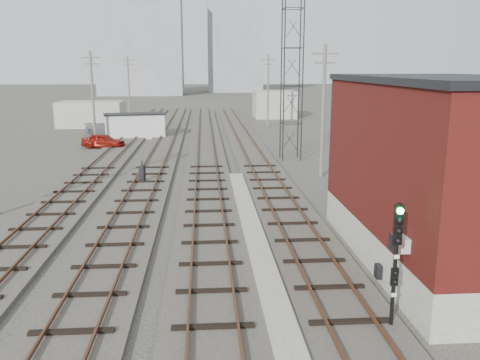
{
  "coord_description": "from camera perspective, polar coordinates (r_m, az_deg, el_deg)",
  "views": [
    {
      "loc": [
        -1.68,
        -6.37,
        7.57
      ],
      "look_at": [
        0.04,
        17.51,
        2.2
      ],
      "focal_mm": 38.0,
      "sensor_mm": 36.0,
      "label": 1
    }
  ],
  "objects": [
    {
      "name": "ground",
      "position": [
        66.82,
        -2.67,
        6.13
      ],
      "size": [
        320.0,
        320.0,
        0.0
      ],
      "primitive_type": "plane",
      "color": "#282621",
      "rests_on": "ground"
    },
    {
      "name": "utility_pole_right_a",
      "position": [
        35.44,
        9.33,
        7.99
      ],
      "size": [
        1.8,
        0.24,
        9.0
      ],
      "color": "#595147",
      "rests_on": "ground"
    },
    {
      "name": "car_red",
      "position": [
        49.8,
        -15.09,
        4.27
      ],
      "size": [
        4.31,
        2.53,
        1.38
      ],
      "primitive_type": "imported",
      "rotation": [
        0.0,
        0.0,
        1.33
      ],
      "color": "maroon",
      "rests_on": "ground"
    },
    {
      "name": "car_grey",
      "position": [
        59.55,
        -15.0,
        5.54
      ],
      "size": [
        4.78,
        3.45,
        1.29
      ],
      "primitive_type": "imported",
      "rotation": [
        0.0,
        0.0,
        1.15
      ],
      "color": "slate",
      "rests_on": "ground"
    },
    {
      "name": "track_left",
      "position": [
        46.64,
        -13.74,
        3.07
      ],
      "size": [
        3.2,
        90.0,
        0.39
      ],
      "color": "#332D28",
      "rests_on": "ground"
    },
    {
      "name": "track_right",
      "position": [
        46.17,
        1.13,
        3.34
      ],
      "size": [
        3.2,
        90.0,
        0.39
      ],
      "color": "#332D28",
      "rests_on": "ground"
    },
    {
      "name": "track_mid_left",
      "position": [
        46.14,
        -8.83,
        3.19
      ],
      "size": [
        3.2,
        90.0,
        0.39
      ],
      "color": "#332D28",
      "rests_on": "ground"
    },
    {
      "name": "apartment_left",
      "position": [
        142.5,
        -11.1,
        15.41
      ],
      "size": [
        22.0,
        14.0,
        30.0
      ],
      "primitive_type": "cube",
      "color": "gray",
      "rests_on": "ground"
    },
    {
      "name": "signal_mast",
      "position": [
        15.2,
        17.1,
        -8.43
      ],
      "size": [
        0.4,
        0.41,
        3.87
      ],
      "color": "gray",
      "rests_on": "ground"
    },
    {
      "name": "car_silver",
      "position": [
        60.08,
        -13.34,
        5.75
      ],
      "size": [
        4.53,
        2.65,
        1.41
      ],
      "primitive_type": "imported",
      "rotation": [
        0.0,
        0.0,
        1.28
      ],
      "color": "#AFB3B7",
      "rests_on": "ground"
    },
    {
      "name": "shed_left",
      "position": [
        68.16,
        -16.37,
        7.12
      ],
      "size": [
        8.0,
        5.0,
        3.2
      ],
      "primitive_type": "cube",
      "color": "gray",
      "rests_on": "ground"
    },
    {
      "name": "apartment_right",
      "position": [
        156.77,
        -0.6,
        14.63
      ],
      "size": [
        16.0,
        12.0,
        26.0
      ],
      "primitive_type": "cube",
      "color": "gray",
      "rests_on": "ground"
    },
    {
      "name": "utility_pole_right_b",
      "position": [
        64.95,
        3.16,
        10.18
      ],
      "size": [
        1.8,
        0.24,
        9.0
      ],
      "color": "#595147",
      "rests_on": "ground"
    },
    {
      "name": "utility_pole_left_c",
      "position": [
        77.18,
        -12.38,
        10.3
      ],
      "size": [
        1.8,
        0.24,
        9.0
      ],
      "color": "#595147",
      "rests_on": "ground"
    },
    {
      "name": "switch_stand",
      "position": [
        33.91,
        -10.91,
        0.68
      ],
      "size": [
        0.42,
        0.42,
        1.43
      ],
      "rotation": [
        0.0,
        0.0,
        -0.34
      ],
      "color": "black",
      "rests_on": "ground"
    },
    {
      "name": "brick_building",
      "position": [
        20.91,
        22.01,
        0.85
      ],
      "size": [
        6.54,
        12.2,
        7.22
      ],
      "color": "gray",
      "rests_on": "ground"
    },
    {
      "name": "utility_pole_left_b",
      "position": [
        52.57,
        -16.21,
        9.13
      ],
      "size": [
        1.8,
        0.24,
        9.0
      ],
      "color": "#595147",
      "rests_on": "ground"
    },
    {
      "name": "track_mid_right",
      "position": [
        45.98,
        -3.85,
        3.28
      ],
      "size": [
        3.2,
        90.0,
        0.39
      ],
      "color": "#332D28",
      "rests_on": "ground"
    },
    {
      "name": "shed_right",
      "position": [
        77.32,
        3.87,
        8.49
      ],
      "size": [
        6.0,
        6.0,
        4.0
      ],
      "primitive_type": "cube",
      "color": "gray",
      "rests_on": "ground"
    },
    {
      "name": "platform_curb",
      "position": [
        21.8,
        1.89,
        -7.32
      ],
      "size": [
        0.9,
        28.0,
        0.26
      ],
      "primitive_type": "cube",
      "color": "gray",
      "rests_on": "ground"
    },
    {
      "name": "lattice_tower",
      "position": [
        41.99,
        5.86,
        12.49
      ],
      "size": [
        1.6,
        1.6,
        15.0
      ],
      "color": "black",
      "rests_on": "ground"
    },
    {
      "name": "site_trailer",
      "position": [
        55.84,
        -11.74,
        5.99
      ],
      "size": [
        6.78,
        3.98,
        2.67
      ],
      "rotation": [
        0.0,
        0.0,
        0.2
      ],
      "color": "silver",
      "rests_on": "ground"
    }
  ]
}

